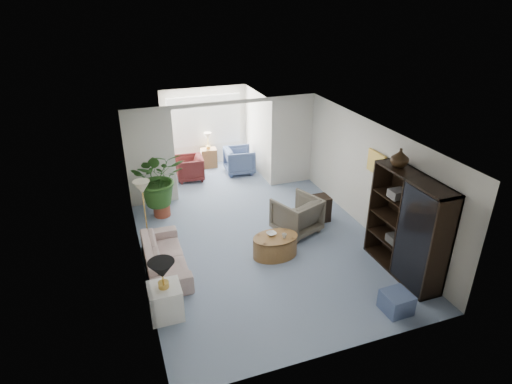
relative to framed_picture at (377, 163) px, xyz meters
name	(u,v)px	position (x,y,z in m)	size (l,w,h in m)	color
floor	(266,250)	(-2.46, 0.10, -1.70)	(6.00, 6.00, 0.00)	#8695B1
sunroom_floor	(216,177)	(-2.46, 4.20, -1.70)	(2.60, 2.60, 0.00)	#8695B1
back_pier_left	(150,158)	(-4.36, 3.10, -0.45)	(1.20, 0.12, 2.50)	silver
back_pier_right	(292,141)	(-0.56, 3.10, -0.45)	(1.20, 0.12, 2.50)	silver
back_header	(223,103)	(-2.46, 3.10, 0.75)	(2.60, 0.12, 0.10)	silver
window_pane	(205,121)	(-2.46, 5.28, -0.30)	(2.20, 0.02, 1.50)	white
window_blinds	(205,121)	(-2.46, 5.25, -0.30)	(2.20, 0.02, 1.50)	white
framed_picture	(377,163)	(0.00, 0.00, 0.00)	(0.04, 0.50, 0.40)	beige
sofa	(165,257)	(-4.56, 0.15, -1.42)	(1.95, 0.76, 0.57)	beige
end_table	(166,301)	(-4.76, -1.20, -1.40)	(0.54, 0.54, 0.59)	white
table_lamp	(162,270)	(-4.76, -1.20, -0.76)	(0.44, 0.44, 0.30)	black
floor_lamp	(142,187)	(-4.75, 1.43, -0.45)	(0.36, 0.36, 0.28)	beige
coffee_table	(275,246)	(-2.34, -0.14, -1.47)	(0.95, 0.95, 0.45)	olive
coffee_bowl	(271,234)	(-2.39, -0.04, -1.23)	(0.20, 0.20, 0.05)	white
coffee_cup	(284,236)	(-2.19, -0.24, -1.20)	(0.10, 0.10, 0.09)	beige
wingback_chair	(297,215)	(-1.52, 0.60, -1.28)	(0.89, 0.92, 0.84)	#686152
side_table_dark	(318,209)	(-0.82, 0.90, -1.40)	(0.51, 0.40, 0.61)	black
entertainment_cabinet	(407,226)	(-0.23, -1.47, -0.68)	(0.49, 1.83, 2.03)	black
cabinet_urn	(400,158)	(-0.23, -0.97, 0.51)	(0.33, 0.33, 0.35)	#332111
ottoman	(396,302)	(-1.02, -2.42, -1.52)	(0.46, 0.46, 0.37)	slate
plant_pot	(162,209)	(-4.29, 2.38, -1.54)	(0.40, 0.40, 0.32)	brown
house_plant	(159,178)	(-4.29, 2.38, -0.69)	(1.23, 1.07, 1.37)	#27521C
sunroom_chair_blue	(239,160)	(-1.70, 4.29, -1.32)	(0.81, 0.84, 0.76)	slate
sunroom_chair_maroon	(190,168)	(-3.20, 4.29, -1.35)	(0.74, 0.77, 0.70)	#581E1F
sunroom_table	(209,158)	(-2.45, 5.04, -1.41)	(0.48, 0.37, 0.58)	olive
shelf_clutter	(409,226)	(-0.28, -1.57, -0.61)	(0.30, 1.05, 1.06)	#312926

